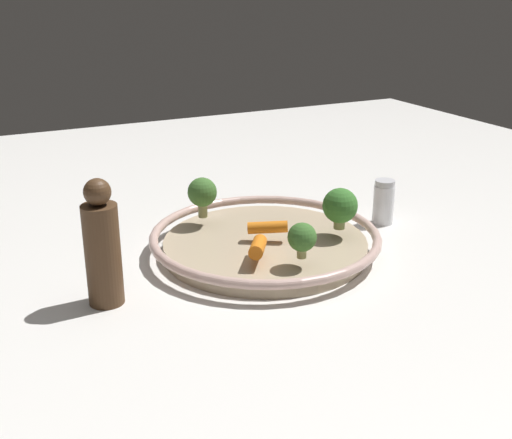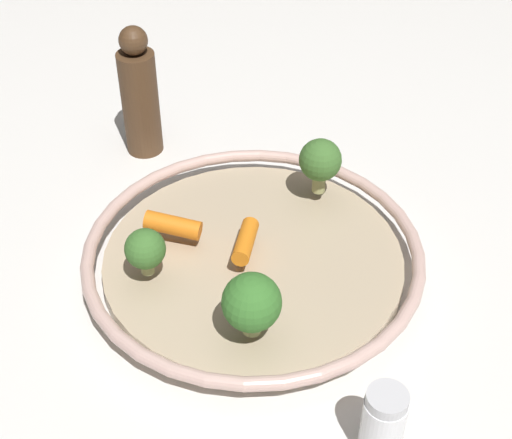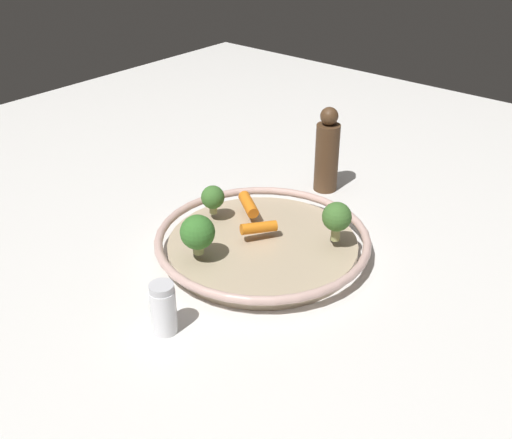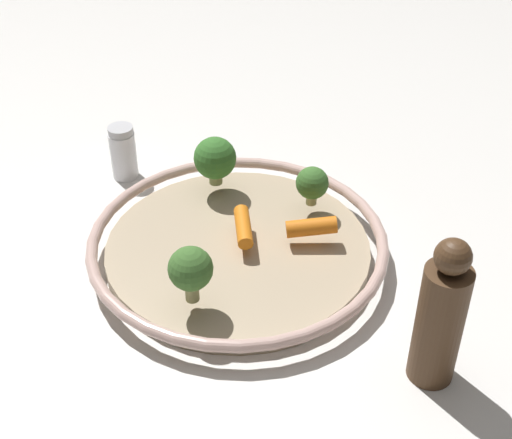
# 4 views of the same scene
# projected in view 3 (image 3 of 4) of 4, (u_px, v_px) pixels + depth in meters

# --- Properties ---
(ground_plane) EXTENTS (1.95, 1.95, 0.00)m
(ground_plane) POSITION_uv_depth(u_px,v_px,m) (263.00, 252.00, 0.99)
(ground_plane) COLOR silver
(serving_bowl) EXTENTS (0.34, 0.34, 0.03)m
(serving_bowl) POSITION_uv_depth(u_px,v_px,m) (263.00, 243.00, 0.98)
(serving_bowl) COLOR tan
(serving_bowl) RESTS_ON ground_plane
(baby_carrot_center) EXTENTS (0.06, 0.04, 0.02)m
(baby_carrot_center) POSITION_uv_depth(u_px,v_px,m) (259.00, 227.00, 0.98)
(baby_carrot_center) COLOR orange
(baby_carrot_center) RESTS_ON serving_bowl
(baby_carrot_left) EXTENTS (0.05, 0.06, 0.02)m
(baby_carrot_left) POSITION_uv_depth(u_px,v_px,m) (249.00, 204.00, 1.04)
(baby_carrot_left) COLOR orange
(baby_carrot_left) RESTS_ON serving_bowl
(broccoli_floret_small) EXTENTS (0.05, 0.05, 0.06)m
(broccoli_floret_small) POSITION_uv_depth(u_px,v_px,m) (337.00, 217.00, 0.94)
(broccoli_floret_small) COLOR tan
(broccoli_floret_small) RESTS_ON serving_bowl
(broccoli_floret_mid) EXTENTS (0.05, 0.05, 0.06)m
(broccoli_floret_mid) POSITION_uv_depth(u_px,v_px,m) (198.00, 233.00, 0.91)
(broccoli_floret_mid) COLOR #9AA666
(broccoli_floret_mid) RESTS_ON serving_bowl
(broccoli_floret_large) EXTENTS (0.04, 0.04, 0.05)m
(broccoli_floret_large) POSITION_uv_depth(u_px,v_px,m) (213.00, 197.00, 1.02)
(broccoli_floret_large) COLOR tan
(broccoli_floret_large) RESTS_ON serving_bowl
(salt_shaker) EXTENTS (0.03, 0.03, 0.07)m
(salt_shaker) POSITION_uv_depth(u_px,v_px,m) (163.00, 308.00, 0.81)
(salt_shaker) COLOR white
(salt_shaker) RESTS_ON ground_plane
(pepper_mill) EXTENTS (0.04, 0.04, 0.16)m
(pepper_mill) POSITION_uv_depth(u_px,v_px,m) (327.00, 153.00, 1.15)
(pepper_mill) COLOR #4C331E
(pepper_mill) RESTS_ON ground_plane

